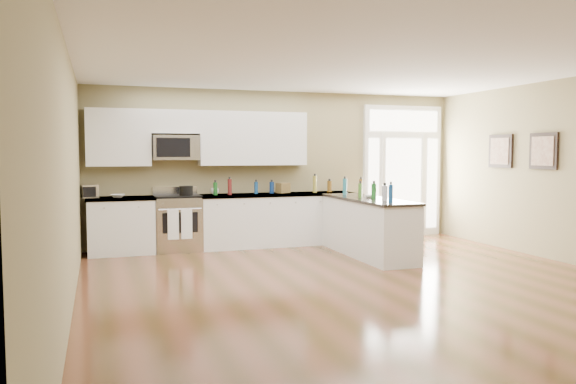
{
  "coord_description": "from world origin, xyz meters",
  "views": [
    {
      "loc": [
        -3.21,
        -5.92,
        1.68
      ],
      "look_at": [
        -0.53,
        2.0,
        1.09
      ],
      "focal_mm": 35.0,
      "sensor_mm": 36.0,
      "label": 1
    }
  ],
  "objects_px": {
    "kitchen_range": "(178,223)",
    "stockpot": "(186,190)",
    "peninsula_cabinet": "(368,229)",
    "toaster_oven": "(90,191)"
  },
  "relations": [
    {
      "from": "stockpot",
      "to": "toaster_oven",
      "type": "relative_size",
      "value": 0.91
    },
    {
      "from": "kitchen_range",
      "to": "stockpot",
      "type": "height_order",
      "value": "stockpot"
    },
    {
      "from": "toaster_oven",
      "to": "kitchen_range",
      "type": "bearing_deg",
      "value": -11.19
    },
    {
      "from": "kitchen_range",
      "to": "stockpot",
      "type": "relative_size",
      "value": 4.67
    },
    {
      "from": "kitchen_range",
      "to": "toaster_oven",
      "type": "distance_m",
      "value": 1.52
    },
    {
      "from": "kitchen_range",
      "to": "toaster_oven",
      "type": "bearing_deg",
      "value": -178.9
    },
    {
      "from": "peninsula_cabinet",
      "to": "kitchen_range",
      "type": "distance_m",
      "value": 3.22
    },
    {
      "from": "stockpot",
      "to": "toaster_oven",
      "type": "xyz_separation_m",
      "value": [
        -1.54,
        0.08,
        0.01
      ]
    },
    {
      "from": "kitchen_range",
      "to": "toaster_oven",
      "type": "relative_size",
      "value": 4.24
    },
    {
      "from": "stockpot",
      "to": "peninsula_cabinet",
      "type": "bearing_deg",
      "value": -26.2
    }
  ]
}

